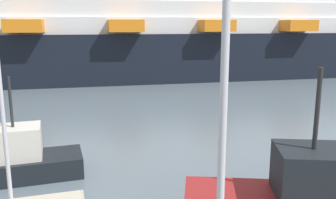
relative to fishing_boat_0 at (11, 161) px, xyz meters
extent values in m
cylinder|color=silver|center=(6.74, -12.19, 5.15)|extent=(0.17, 0.17, 10.88)
cylinder|color=silver|center=(0.87, -4.73, 4.73)|extent=(0.16, 0.16, 10.03)
cube|color=black|center=(-0.11, -0.01, -0.41)|extent=(7.60, 3.16, 1.10)
cube|color=silver|center=(0.26, 0.02, 0.98)|extent=(2.79, 2.15, 1.68)
cylinder|color=#262626|center=(0.26, 0.02, 3.12)|extent=(0.15, 0.15, 2.60)
cube|color=#1E2328|center=(12.09, -7.91, 1.50)|extent=(3.22, 2.97, 1.91)
cylinder|color=#262626|center=(12.09, -7.91, 3.96)|extent=(0.17, 0.17, 3.02)
cube|color=black|center=(-2.71, 35.97, 2.34)|extent=(120.33, 17.92, 6.61)
cube|color=white|center=(-2.71, 35.97, 6.73)|extent=(110.69, 15.81, 2.16)
cube|color=white|center=(-2.71, 35.97, 8.89)|extent=(104.05, 14.86, 2.16)
cube|color=orange|center=(-2.79, 27.22, 6.73)|extent=(4.36, 3.40, 1.51)
cube|color=orange|center=(9.23, 27.11, 6.73)|extent=(4.36, 3.40, 1.51)
cube|color=orange|center=(21.24, 27.00, 6.73)|extent=(4.36, 3.40, 1.51)
cube|color=orange|center=(33.26, 26.89, 6.73)|extent=(4.36, 3.40, 1.51)
camera|label=1|loc=(3.98, -19.01, 6.98)|focal=38.55mm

